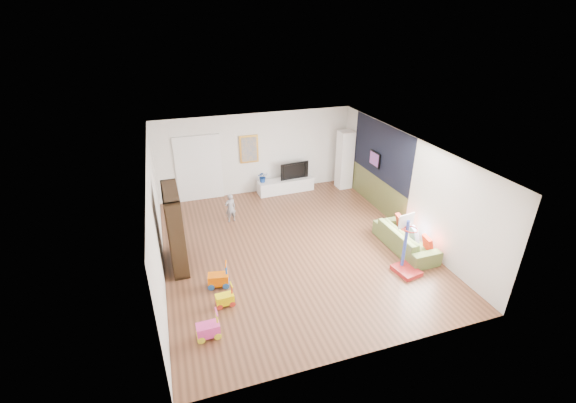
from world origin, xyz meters
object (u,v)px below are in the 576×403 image
object	(u,v)px
bookshelf	(175,229)
sofa	(405,239)
media_console	(286,185)
basketball_hoop	(410,246)

from	to	relation	value
bookshelf	sofa	size ratio (longest dim) A/B	1.00
media_console	basketball_hoop	bearing A→B (deg)	-78.89
media_console	basketball_hoop	xyz separation A→B (m)	(1.29, -5.30, 0.51)
bookshelf	basketball_hoop	xyz separation A→B (m)	(5.06, -2.05, -0.25)
sofa	media_console	bearing A→B (deg)	21.60
sofa	basketball_hoop	size ratio (longest dim) A/B	1.34
media_console	basketball_hoop	size ratio (longest dim) A/B	1.31
sofa	basketball_hoop	bearing A→B (deg)	148.04
basketball_hoop	sofa	bearing A→B (deg)	49.89
media_console	basketball_hoop	distance (m)	5.48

